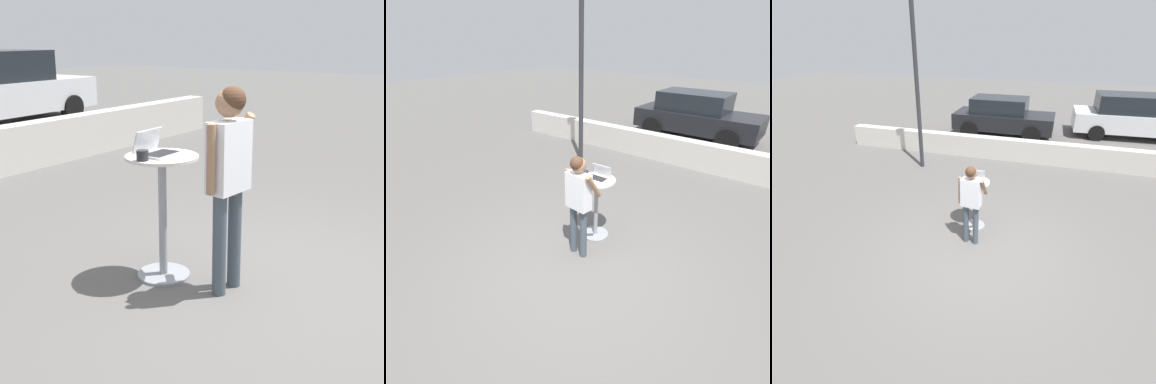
{
  "view_description": "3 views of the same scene",
  "coord_description": "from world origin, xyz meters",
  "views": [
    {
      "loc": [
        -3.73,
        -1.74,
        2.0
      ],
      "look_at": [
        -0.53,
        0.49,
        0.86
      ],
      "focal_mm": 50.0,
      "sensor_mm": 36.0,
      "label": 1
    },
    {
      "loc": [
        2.09,
        -2.69,
        3.07
      ],
      "look_at": [
        -0.58,
        0.64,
        0.88
      ],
      "focal_mm": 28.0,
      "sensor_mm": 36.0,
      "label": 2
    },
    {
      "loc": [
        1.02,
        -4.39,
        3.69
      ],
      "look_at": [
        -0.47,
        0.42,
        1.05
      ],
      "focal_mm": 28.0,
      "sensor_mm": 36.0,
      "label": 3
    }
  ],
  "objects": [
    {
      "name": "cafe_table",
      "position": [
        -0.39,
        0.89,
        0.64
      ],
      "size": [
        0.61,
        0.61,
        1.07
      ],
      "color": "gray",
      "rests_on": "ground_plane"
    },
    {
      "name": "standing_person",
      "position": [
        -0.3,
        0.31,
        1.04
      ],
      "size": [
        0.53,
        0.35,
        1.65
      ],
      "color": "#424C56",
      "rests_on": "ground_plane"
    },
    {
      "name": "laptop",
      "position": [
        -0.39,
        0.94,
        1.11
      ],
      "size": [
        0.34,
        0.29,
        0.2
      ],
      "color": "silver",
      "rests_on": "cafe_table"
    },
    {
      "name": "ground_plane",
      "position": [
        0.0,
        0.0,
        0.0
      ],
      "size": [
        50.0,
        50.0,
        0.0
      ],
      "primitive_type": "plane",
      "color": "#5B5956"
    },
    {
      "name": "coffee_mug",
      "position": [
        -0.62,
        0.9,
        1.11
      ],
      "size": [
        0.13,
        0.1,
        0.08
      ],
      "color": "#232328",
      "rests_on": "cafe_table"
    }
  ]
}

